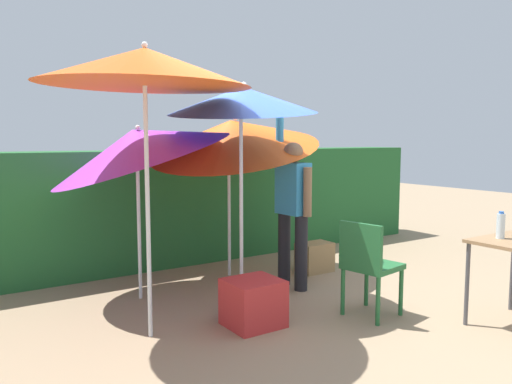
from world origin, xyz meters
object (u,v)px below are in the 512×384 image
(umbrella_rainbow, at_px, (138,145))
(chair_plastic, at_px, (368,263))
(umbrella_yellow, at_px, (242,100))
(cooler_box, at_px, (253,303))
(person_vendor, at_px, (293,203))
(crate_cardboard, at_px, (315,257))
(umbrella_orange, at_px, (232,135))
(umbrella_navy, at_px, (145,67))
(bottle_water, at_px, (501,226))

(umbrella_rainbow, distance_m, chair_plastic, 2.49)
(umbrella_yellow, distance_m, cooler_box, 1.90)
(person_vendor, bearing_deg, cooler_box, -143.98)
(chair_plastic, relative_size, crate_cardboard, 2.11)
(crate_cardboard, bearing_deg, chair_plastic, -112.85)
(umbrella_orange, distance_m, person_vendor, 1.12)
(umbrella_navy, relative_size, bottle_water, 9.98)
(bottle_water, bearing_deg, chair_plastic, 138.00)
(cooler_box, relative_size, crate_cardboard, 1.09)
(cooler_box, height_order, bottle_water, bottle_water)
(cooler_box, bearing_deg, umbrella_yellow, 66.10)
(umbrella_orange, bearing_deg, bottle_water, -66.64)
(umbrella_navy, bearing_deg, umbrella_rainbow, 73.63)
(umbrella_yellow, distance_m, umbrella_navy, 1.15)
(umbrella_orange, bearing_deg, crate_cardboard, -23.98)
(umbrella_navy, distance_m, person_vendor, 2.27)
(umbrella_navy, xyz_separation_m, crate_cardboard, (2.46, 0.81, -2.02))
(umbrella_rainbow, distance_m, bottle_water, 3.45)
(umbrella_yellow, relative_size, cooler_box, 4.88)
(person_vendor, height_order, cooler_box, person_vendor)
(cooler_box, distance_m, crate_cardboard, 1.95)
(bottle_water, bearing_deg, cooler_box, 147.86)
(umbrella_rainbow, height_order, chair_plastic, umbrella_rainbow)
(umbrella_orange, distance_m, umbrella_yellow, 1.07)
(umbrella_yellow, bearing_deg, chair_plastic, -52.64)
(umbrella_yellow, height_order, umbrella_navy, umbrella_navy)
(chair_plastic, distance_m, crate_cardboard, 1.64)
(umbrella_yellow, relative_size, crate_cardboard, 5.33)
(umbrella_yellow, relative_size, umbrella_navy, 0.94)
(umbrella_navy, distance_m, crate_cardboard, 3.28)
(chair_plastic, xyz_separation_m, bottle_water, (0.84, -0.75, 0.37))
(umbrella_rainbow, relative_size, person_vendor, 1.09)
(umbrella_rainbow, bearing_deg, umbrella_navy, -106.37)
(cooler_box, distance_m, bottle_water, 2.27)
(umbrella_rainbow, xyz_separation_m, crate_cardboard, (2.18, -0.15, -1.39))
(umbrella_rainbow, xyz_separation_m, cooler_box, (0.56, -1.23, -1.37))
(umbrella_navy, distance_m, bottle_water, 3.30)
(umbrella_rainbow, distance_m, crate_cardboard, 2.59)
(umbrella_rainbow, bearing_deg, bottle_water, -44.89)
(umbrella_rainbow, height_order, cooler_box, umbrella_rainbow)
(umbrella_yellow, xyz_separation_m, cooler_box, (-0.25, -0.57, -1.80))
(cooler_box, bearing_deg, umbrella_orange, 65.24)
(umbrella_rainbow, distance_m, umbrella_orange, 1.28)
(umbrella_orange, relative_size, bottle_water, 9.16)
(person_vendor, bearing_deg, chair_plastic, -89.82)
(umbrella_orange, height_order, bottle_water, umbrella_orange)
(umbrella_navy, xyz_separation_m, person_vendor, (1.83, 0.45, -1.26))
(umbrella_rainbow, xyz_separation_m, umbrella_navy, (-0.28, -0.96, 0.63))
(chair_plastic, bearing_deg, crate_cardboard, 67.15)
(umbrella_rainbow, height_order, umbrella_navy, umbrella_navy)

